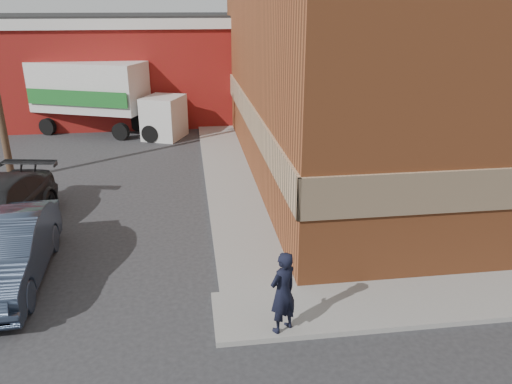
{
  "coord_description": "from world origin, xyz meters",
  "views": [
    {
      "loc": [
        -0.83,
        -9.78,
        6.32
      ],
      "look_at": [
        0.8,
        1.95,
        1.76
      ],
      "focal_mm": 35.0,
      "sensor_mm": 36.0,
      "label": 1
    }
  ],
  "objects_px": {
    "warehouse": "(93,67)",
    "man": "(283,292)",
    "box_truck": "(102,93)",
    "brick_building": "(429,46)",
    "sedan": "(5,252)"
  },
  "relations": [
    {
      "from": "warehouse",
      "to": "man",
      "type": "distance_m",
      "value": 22.68
    },
    {
      "from": "man",
      "to": "box_truck",
      "type": "xyz_separation_m",
      "value": [
        -5.78,
        17.2,
        1.05
      ]
    },
    {
      "from": "man",
      "to": "brick_building",
      "type": "bearing_deg",
      "value": -158.02
    },
    {
      "from": "sedan",
      "to": "box_truck",
      "type": "height_order",
      "value": "box_truck"
    },
    {
      "from": "man",
      "to": "sedan",
      "type": "relative_size",
      "value": 0.36
    },
    {
      "from": "man",
      "to": "sedan",
      "type": "xyz_separation_m",
      "value": [
        -6.09,
        2.9,
        -0.19
      ]
    },
    {
      "from": "box_truck",
      "to": "warehouse",
      "type": "bearing_deg",
      "value": 125.99
    },
    {
      "from": "brick_building",
      "to": "sedan",
      "type": "relative_size",
      "value": 3.78
    },
    {
      "from": "warehouse",
      "to": "man",
      "type": "relative_size",
      "value": 9.39
    },
    {
      "from": "warehouse",
      "to": "sedan",
      "type": "relative_size",
      "value": 3.37
    },
    {
      "from": "brick_building",
      "to": "box_truck",
      "type": "height_order",
      "value": "brick_building"
    },
    {
      "from": "brick_building",
      "to": "man",
      "type": "height_order",
      "value": "brick_building"
    },
    {
      "from": "brick_building",
      "to": "sedan",
      "type": "distance_m",
      "value": 16.2
    },
    {
      "from": "sedan",
      "to": "box_truck",
      "type": "relative_size",
      "value": 0.65
    },
    {
      "from": "box_truck",
      "to": "brick_building",
      "type": "bearing_deg",
      "value": -4.1
    }
  ]
}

